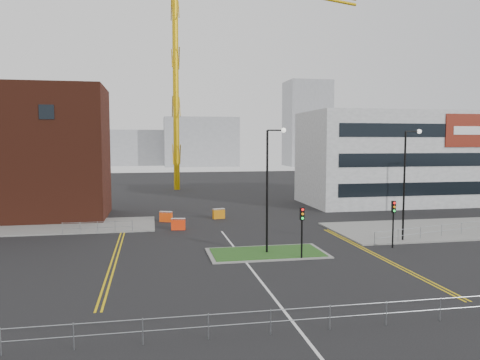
% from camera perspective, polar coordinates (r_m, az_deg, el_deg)
% --- Properties ---
extents(ground, '(200.00, 200.00, 0.00)m').
position_cam_1_polar(ground, '(26.78, 3.29, -13.12)').
color(ground, black).
rests_on(ground, ground).
extents(pavement_left, '(28.00, 8.00, 0.12)m').
position_cam_1_polar(pavement_left, '(49.38, -26.91, -5.27)').
color(pavement_left, slate).
rests_on(pavement_left, ground).
extents(pavement_right, '(24.00, 10.00, 0.12)m').
position_cam_1_polar(pavement_right, '(48.60, 25.06, -5.36)').
color(pavement_right, slate).
rests_on(pavement_right, ground).
extents(island_kerb, '(8.60, 4.60, 0.08)m').
position_cam_1_polar(island_kerb, '(34.71, 3.29, -8.88)').
color(island_kerb, slate).
rests_on(island_kerb, ground).
extents(grass_island, '(8.00, 4.00, 0.12)m').
position_cam_1_polar(grass_island, '(34.70, 3.29, -8.84)').
color(grass_island, '#1B4416').
rests_on(grass_island, ground).
extents(office_block, '(25.00, 12.20, 12.00)m').
position_cam_1_polar(office_block, '(65.25, 18.87, 2.56)').
color(office_block, '#9EA1A3').
rests_on(office_block, ground).
extents(tower_crane, '(50.34, 18.49, 41.52)m').
position_cam_1_polar(tower_crane, '(84.56, -4.25, 18.61)').
color(tower_crane, gold).
rests_on(tower_crane, ground).
extents(streetlamp_island, '(1.46, 0.36, 9.18)m').
position_cam_1_polar(streetlamp_island, '(33.90, 3.69, 0.00)').
color(streetlamp_island, black).
rests_on(streetlamp_island, ground).
extents(streetlamp_right_near, '(1.46, 0.36, 9.18)m').
position_cam_1_polar(streetlamp_right_near, '(40.38, 19.68, 0.50)').
color(streetlamp_right_near, black).
rests_on(streetlamp_right_near, ground).
extents(traffic_light_island, '(0.28, 0.33, 3.65)m').
position_cam_1_polar(traffic_light_island, '(32.84, 7.57, -5.19)').
color(traffic_light_island, black).
rests_on(traffic_light_island, ground).
extents(traffic_light_right, '(0.28, 0.33, 3.65)m').
position_cam_1_polar(traffic_light_right, '(37.85, 18.20, -4.07)').
color(traffic_light_right, black).
rests_on(traffic_light_right, ground).
extents(railing_front, '(24.05, 0.05, 1.10)m').
position_cam_1_polar(railing_front, '(21.08, 7.42, -15.93)').
color(railing_front, gray).
rests_on(railing_front, ground).
extents(railing_left, '(6.05, 0.05, 1.10)m').
position_cam_1_polar(railing_left, '(43.63, -16.96, -5.31)').
color(railing_left, gray).
rests_on(railing_left, ground).
extents(railing_right, '(19.05, 5.05, 1.10)m').
position_cam_1_polar(railing_right, '(45.62, 25.40, -5.09)').
color(railing_right, gray).
rests_on(railing_right, ground).
extents(centre_line, '(0.15, 30.00, 0.01)m').
position_cam_1_polar(centre_line, '(28.63, 2.30, -11.91)').
color(centre_line, silver).
rests_on(centre_line, ground).
extents(yellow_left_a, '(0.12, 24.00, 0.01)m').
position_cam_1_polar(yellow_left_a, '(35.78, -15.10, -8.68)').
color(yellow_left_a, gold).
rests_on(yellow_left_a, ground).
extents(yellow_left_b, '(0.12, 24.00, 0.01)m').
position_cam_1_polar(yellow_left_b, '(35.76, -14.61, -8.67)').
color(yellow_left_b, gold).
rests_on(yellow_left_b, ground).
extents(yellow_right_a, '(0.12, 20.00, 0.01)m').
position_cam_1_polar(yellow_right_a, '(35.47, 16.08, -8.82)').
color(yellow_right_a, gold).
rests_on(yellow_right_a, ground).
extents(yellow_right_b, '(0.12, 20.00, 0.01)m').
position_cam_1_polar(yellow_right_b, '(35.60, 16.52, -8.78)').
color(yellow_right_b, gold).
rests_on(yellow_right_b, ground).
extents(skyline_a, '(18.00, 12.00, 22.00)m').
position_cam_1_polar(skyline_a, '(148.63, -24.01, 5.42)').
color(skyline_a, gray).
rests_on(skyline_a, ground).
extents(skyline_b, '(24.00, 12.00, 16.00)m').
position_cam_1_polar(skyline_b, '(155.56, -4.79, 4.66)').
color(skyline_b, gray).
rests_on(skyline_b, ground).
extents(skyline_c, '(14.00, 12.00, 28.00)m').
position_cam_1_polar(skyline_c, '(158.34, 8.18, 6.80)').
color(skyline_c, gray).
rests_on(skyline_c, ground).
extents(skyline_d, '(30.00, 12.00, 12.00)m').
position_cam_1_polar(skyline_d, '(164.74, -11.40, 3.89)').
color(skyline_d, gray).
rests_on(skyline_d, ground).
extents(barrier_left, '(1.34, 0.88, 1.07)m').
position_cam_1_polar(barrier_left, '(48.44, -9.02, -4.37)').
color(barrier_left, '#FB4B0D').
rests_on(barrier_left, ground).
extents(barrier_mid, '(1.33, 0.59, 1.08)m').
position_cam_1_polar(barrier_mid, '(43.91, -7.53, -5.29)').
color(barrier_mid, '#FF380E').
rests_on(barrier_mid, ground).
extents(barrier_right, '(1.34, 0.69, 1.08)m').
position_cam_1_polar(barrier_right, '(49.80, -2.61, -4.07)').
color(barrier_right, orange).
rests_on(barrier_right, ground).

